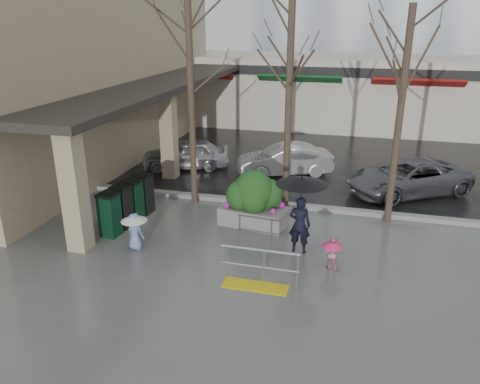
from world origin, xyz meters
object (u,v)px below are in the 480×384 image
at_px(child_pink, 332,250).
at_px(car_c, 408,177).
at_px(tree_west, 189,52).
at_px(handrail, 258,273).
at_px(tree_mideast, 406,65).
at_px(news_boxes, 128,203).
at_px(car_b, 285,160).
at_px(child_blue, 135,227).
at_px(planter, 254,199).
at_px(tree_midwest, 291,49).
at_px(car_a, 186,154).
at_px(woman, 301,204).

bearing_deg(child_pink, car_c, -95.17).
height_order(tree_west, child_pink, tree_west).
bearing_deg(handrail, car_c, 62.96).
relative_size(tree_mideast, child_pink, 7.19).
bearing_deg(news_boxes, handrail, -22.59).
relative_size(tree_mideast, car_b, 1.70).
relative_size(news_boxes, car_b, 0.64).
distance_m(child_pink, child_blue, 5.40).
distance_m(handrail, car_c, 8.60).
height_order(tree_west, news_boxes, tree_west).
relative_size(handrail, car_c, 0.42).
relative_size(handrail, planter, 0.88).
bearing_deg(tree_mideast, news_boxes, -164.60).
bearing_deg(child_pink, tree_west, -19.90).
bearing_deg(car_c, tree_west, -100.47).
bearing_deg(tree_west, tree_midwest, 0.00).
bearing_deg(child_pink, news_boxes, 3.51).
bearing_deg(child_blue, child_pink, -159.64).
distance_m(handrail, tree_mideast, 7.28).
bearing_deg(tree_mideast, tree_west, -180.00).
relative_size(planter, car_a, 0.59).
distance_m(tree_west, tree_midwest, 3.20).
relative_size(child_pink, car_a, 0.24).
relative_size(woman, planter, 1.02).
height_order(tree_mideast, child_blue, tree_mideast).
distance_m(child_blue, car_b, 8.19).
bearing_deg(tree_west, planter, -27.40).
bearing_deg(tree_mideast, child_blue, -151.55).
bearing_deg(planter, child_pink, -40.32).
distance_m(child_blue, car_a, 7.57).
relative_size(tree_midwest, tree_mideast, 1.08).
distance_m(tree_mideast, woman, 5.02).
xyz_separation_m(tree_midwest, car_b, (-0.68, 3.92, -4.60)).
relative_size(news_boxes, car_c, 0.54).
relative_size(tree_mideast, planter, 3.00).
height_order(tree_midwest, child_blue, tree_midwest).
relative_size(tree_midwest, child_pink, 7.74).
xyz_separation_m(child_pink, car_c, (2.27, 6.30, 0.10)).
bearing_deg(tree_mideast, car_a, 155.74).
xyz_separation_m(handrail, woman, (0.69, 2.07, 1.05)).
bearing_deg(child_blue, car_b, -93.56).
relative_size(tree_west, car_a, 1.84).
height_order(tree_mideast, car_b, tree_mideast).
xyz_separation_m(tree_midwest, child_pink, (1.80, -3.44, -4.71)).
relative_size(tree_west, tree_mideast, 1.05).
bearing_deg(car_a, tree_midwest, 33.84).
xyz_separation_m(handrail, car_a, (-5.10, 8.51, 0.25)).
relative_size(handrail, child_blue, 1.75).
bearing_deg(car_c, child_blue, -81.22).
bearing_deg(tree_midwest, handrail, -88.09).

